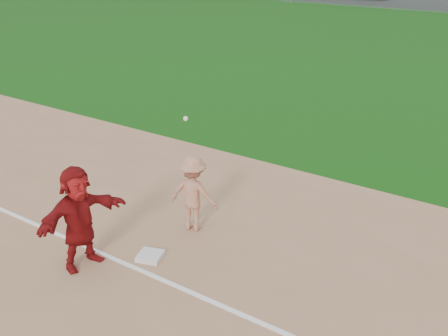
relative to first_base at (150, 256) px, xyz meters
The scene contains 5 objects.
ground 0.52m from the first_base, 48.27° to the left, with size 160.00×160.00×0.00m, color #12490E.
foul_line 0.54m from the first_base, 49.99° to the right, with size 60.00×0.10×0.01m, color white.
first_base is the anchor object (origin of this frame).
base_runner 1.52m from the first_base, 135.10° to the right, with size 1.79×0.57×1.93m, color maroon.
first_base_play 1.58m from the first_base, 92.55° to the left, with size 1.14×0.82×2.52m.
Camera 1 is at (6.04, -6.95, 5.60)m, focal length 45.00 mm.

